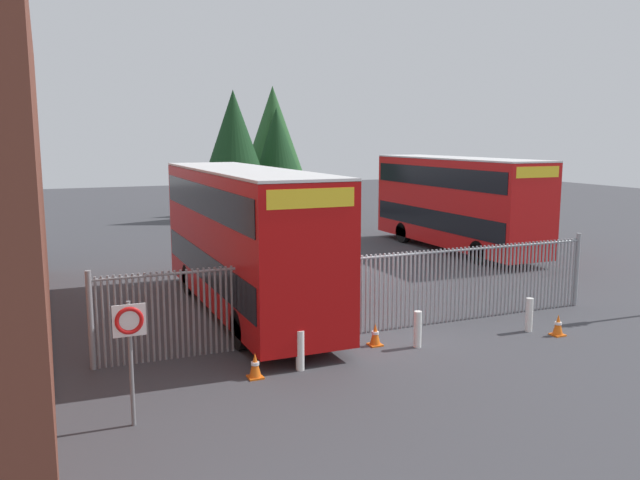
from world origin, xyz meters
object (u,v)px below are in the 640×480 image
at_px(bollard_near_left, 300,350).
at_px(traffic_cone_near_kerb, 375,335).
at_px(bollard_center_front, 418,329).
at_px(double_decker_bus_behind_fence_left, 456,200).
at_px(traffic_cone_by_gate, 255,366).
at_px(double_decker_bus_near_gate, 244,235).
at_px(speed_limit_sign_post, 130,335).
at_px(bollard_near_right, 529,315).
at_px(traffic_cone_mid_forecourt, 558,325).

relative_size(bollard_near_left, traffic_cone_near_kerb, 1.61).
bearing_deg(bollard_center_front, bollard_near_left, -174.13).
height_order(double_decker_bus_behind_fence_left, traffic_cone_by_gate, double_decker_bus_behind_fence_left).
height_order(double_decker_bus_near_gate, bollard_near_left, double_decker_bus_near_gate).
bearing_deg(bollard_near_left, traffic_cone_by_gate, -176.09).
relative_size(double_decker_bus_near_gate, speed_limit_sign_post, 4.50).
relative_size(bollard_center_front, bollard_near_right, 1.00).
bearing_deg(traffic_cone_mid_forecourt, traffic_cone_near_kerb, 166.37).
xyz_separation_m(traffic_cone_mid_forecourt, speed_limit_sign_post, (-11.37, -1.20, 1.49)).
bearing_deg(speed_limit_sign_post, traffic_cone_mid_forecourt, 6.01).
height_order(bollard_near_right, speed_limit_sign_post, speed_limit_sign_post).
height_order(double_decker_bus_near_gate, double_decker_bus_behind_fence_left, same).
xyz_separation_m(bollard_near_left, bollard_near_right, (6.96, 0.30, 0.00)).
bearing_deg(speed_limit_sign_post, bollard_center_front, 14.27).
bearing_deg(bollard_near_right, double_decker_bus_near_gate, 142.94).
height_order(bollard_near_right, traffic_cone_mid_forecourt, bollard_near_right).
height_order(bollard_near_left, bollard_near_right, same).
bearing_deg(bollard_near_right, traffic_cone_mid_forecourt, -52.41).
xyz_separation_m(traffic_cone_by_gate, traffic_cone_near_kerb, (3.56, 0.97, 0.00)).
bearing_deg(double_decker_bus_behind_fence_left, traffic_cone_mid_forecourt, -113.03).
distance_m(bollard_near_left, bollard_center_front, 3.40).
height_order(double_decker_bus_near_gate, traffic_cone_near_kerb, double_decker_bus_near_gate).
bearing_deg(bollard_center_front, traffic_cone_near_kerb, 149.95).
xyz_separation_m(bollard_near_left, bollard_center_front, (3.39, 0.35, 0.00)).
xyz_separation_m(double_decker_bus_behind_fence_left, traffic_cone_by_gate, (-13.80, -12.11, -2.13)).
bearing_deg(traffic_cone_mid_forecourt, double_decker_bus_near_gate, 141.66).
height_order(double_decker_bus_behind_fence_left, speed_limit_sign_post, double_decker_bus_behind_fence_left).
distance_m(traffic_cone_by_gate, traffic_cone_near_kerb, 3.69).
bearing_deg(traffic_cone_near_kerb, double_decker_bus_behind_fence_left, 47.42).
relative_size(bollard_near_right, traffic_cone_near_kerb, 1.61).
relative_size(double_decker_bus_behind_fence_left, bollard_near_right, 11.38).
height_order(double_decker_bus_near_gate, traffic_cone_by_gate, double_decker_bus_near_gate).
xyz_separation_m(bollard_near_right, traffic_cone_near_kerb, (-4.51, 0.60, -0.19)).
bearing_deg(traffic_cone_mid_forecourt, double_decker_bus_behind_fence_left, 66.97).
bearing_deg(double_decker_bus_near_gate, speed_limit_sign_post, -121.54).
relative_size(bollard_near_right, traffic_cone_by_gate, 1.61).
distance_m(bollard_near_left, traffic_cone_by_gate, 1.13).
distance_m(double_decker_bus_behind_fence_left, traffic_cone_near_kerb, 15.28).
xyz_separation_m(double_decker_bus_near_gate, traffic_cone_by_gate, (-1.39, -5.42, -2.13)).
relative_size(double_decker_bus_behind_fence_left, bollard_near_left, 11.38).
height_order(traffic_cone_by_gate, traffic_cone_near_kerb, same).
bearing_deg(speed_limit_sign_post, double_decker_bus_behind_fence_left, 39.18).
bearing_deg(traffic_cone_near_kerb, double_decker_bus_near_gate, 116.00).
bearing_deg(double_decker_bus_near_gate, bollard_near_right, -37.06).
distance_m(double_decker_bus_behind_fence_left, traffic_cone_by_gate, 18.48).
bearing_deg(double_decker_bus_behind_fence_left, traffic_cone_near_kerb, -132.58).
distance_m(double_decker_bus_behind_fence_left, traffic_cone_mid_forecourt, 13.59).
xyz_separation_m(double_decker_bus_near_gate, bollard_center_front, (3.11, -5.00, -1.95)).
distance_m(double_decker_bus_behind_fence_left, speed_limit_sign_post, 21.45).
height_order(double_decker_bus_near_gate, bollard_center_front, double_decker_bus_near_gate).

